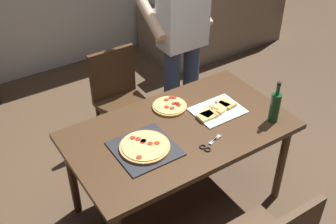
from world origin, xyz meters
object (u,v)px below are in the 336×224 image
(dining_table, at_px, (180,137))
(second_pizza_plain, at_px, (170,106))
(chair_far_side, at_px, (119,94))
(person_serving_pizza, at_px, (181,39))
(couch, at_px, (214,24))
(kitchen_scissors, at_px, (209,145))
(wine_bottle, at_px, (275,107))
(pepperoni_pizza_on_tray, at_px, (145,147))

(dining_table, bearing_deg, second_pizza_plain, 72.46)
(chair_far_side, bearing_deg, second_pizza_plain, -83.42)
(person_serving_pizza, bearing_deg, second_pizza_plain, -132.09)
(dining_table, xyz_separation_m, couch, (1.90, 1.99, -0.37))
(dining_table, bearing_deg, couch, 46.27)
(couch, relative_size, person_serving_pizza, 0.98)
(kitchen_scissors, bearing_deg, dining_table, 102.77)
(couch, bearing_deg, wine_bottle, -119.82)
(second_pizza_plain, bearing_deg, pepperoni_pizza_on_tray, -142.38)
(dining_table, distance_m, kitchen_scissors, 0.27)
(kitchen_scissors, bearing_deg, wine_bottle, -3.05)
(person_serving_pizza, distance_m, kitchen_scissors, 1.08)
(chair_far_side, bearing_deg, pepperoni_pizza_on_tray, -107.61)
(person_serving_pizza, distance_m, pepperoni_pizza_on_tray, 1.13)
(couch, distance_m, second_pizza_plain, 2.56)
(dining_table, height_order, couch, couch)
(chair_far_side, height_order, person_serving_pizza, person_serving_pizza)
(chair_far_side, relative_size, kitchen_scissors, 4.53)
(wine_bottle, bearing_deg, dining_table, 155.05)
(dining_table, height_order, chair_far_side, chair_far_side)
(chair_far_side, height_order, pepperoni_pizza_on_tray, chair_far_side)
(wine_bottle, height_order, second_pizza_plain, wine_bottle)
(dining_table, relative_size, person_serving_pizza, 0.89)
(kitchen_scissors, relative_size, second_pizza_plain, 0.78)
(pepperoni_pizza_on_tray, xyz_separation_m, kitchen_scissors, (0.37, -0.20, -0.01))
(second_pizza_plain, bearing_deg, kitchen_scissors, -92.47)
(dining_table, bearing_deg, person_serving_pizza, 55.10)
(chair_far_side, relative_size, pepperoni_pizza_on_tray, 2.31)
(kitchen_scissors, bearing_deg, chair_far_side, 92.76)
(couch, bearing_deg, person_serving_pizza, -137.73)
(chair_far_side, distance_m, second_pizza_plain, 0.73)
(couch, relative_size, pepperoni_pizza_on_tray, 4.39)
(pepperoni_pizza_on_tray, bearing_deg, person_serving_pizza, 43.36)
(person_serving_pizza, bearing_deg, dining_table, -124.90)
(chair_far_side, height_order, kitchen_scissors, chair_far_side)
(chair_far_side, xyz_separation_m, wine_bottle, (0.60, -1.21, 0.36))
(wine_bottle, xyz_separation_m, kitchen_scissors, (-0.54, 0.03, -0.11))
(dining_table, xyz_separation_m, wine_bottle, (0.60, -0.28, 0.20))
(wine_bottle, bearing_deg, person_serving_pizza, 96.22)
(wine_bottle, relative_size, second_pizza_plain, 1.25)
(chair_far_side, xyz_separation_m, kitchen_scissors, (0.06, -1.18, 0.24))
(chair_far_side, bearing_deg, person_serving_pizza, -24.02)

